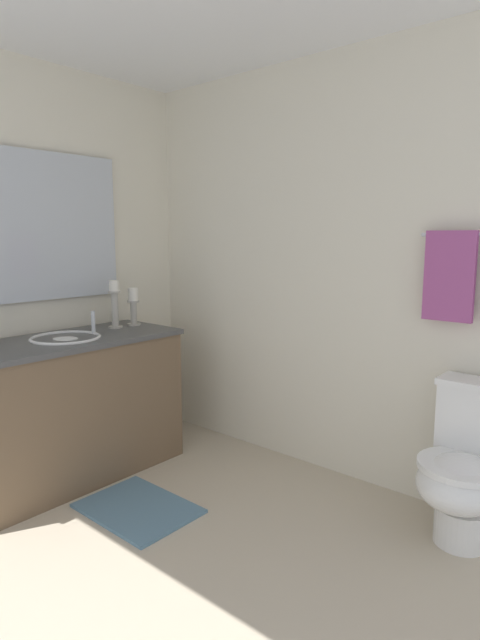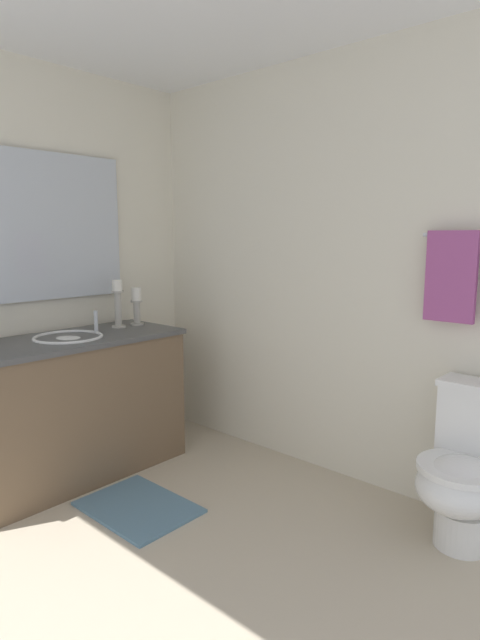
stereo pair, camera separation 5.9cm
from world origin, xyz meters
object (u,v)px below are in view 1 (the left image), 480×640
(mirror, at_px, (34,226))
(candle_holder_tall, at_px, (133,306))
(vanity_cabinet, at_px, (69,408))
(candle_holder_short, at_px, (115,303))
(towel_near_vanity, at_px, (449,276))
(sink_basin, at_px, (66,345))
(toilet, at_px, (466,468))
(bath_mat, at_px, (138,508))

(mirror, height_order, candle_holder_tall, mirror)
(vanity_cabinet, relative_size, candle_holder_short, 4.34)
(vanity_cabinet, relative_size, mirror, 1.18)
(candle_holder_short, bearing_deg, candle_holder_tall, 86.86)
(candle_holder_tall, distance_m, towel_near_vanity, 1.96)
(sink_basin, relative_size, toilet, 0.54)
(sink_basin, height_order, mirror, mirror)
(towel_near_vanity, bearing_deg, toilet, -45.38)
(candle_holder_short, height_order, bath_mat, candle_holder_short)
(mirror, bearing_deg, bath_mat, -0.00)
(vanity_cabinet, xyz_separation_m, sink_basin, (-0.00, 0.00, 0.38))
(sink_basin, xyz_separation_m, mirror, (-0.28, -0.00, 0.68))
(sink_basin, bearing_deg, candle_holder_short, 100.85)
(candle_holder_short, distance_m, towel_near_vanity, 2.00)
(candle_holder_tall, height_order, toilet, candle_holder_tall)
(toilet, bearing_deg, vanity_cabinet, -157.89)
(vanity_cabinet, height_order, mirror, mirror)
(vanity_cabinet, height_order, towel_near_vanity, towel_near_vanity)
(vanity_cabinet, relative_size, towel_near_vanity, 3.01)
(candle_holder_short, relative_size, towel_near_vanity, 0.69)
(towel_near_vanity, bearing_deg, sink_basin, -150.59)
(sink_basin, height_order, toilet, sink_basin)
(mirror, bearing_deg, toilet, 19.63)
(sink_basin, bearing_deg, candle_holder_tall, 97.27)
(towel_near_vanity, bearing_deg, bath_mat, -139.26)
(candle_holder_tall, relative_size, candle_holder_short, 0.81)
(vanity_cabinet, bearing_deg, sink_basin, 90.00)
(vanity_cabinet, xyz_separation_m, bath_mat, (0.62, 0.00, -0.41))
(mirror, relative_size, candle_holder_short, 3.68)
(candle_holder_short, height_order, toilet, candle_holder_short)
(towel_near_vanity, bearing_deg, candle_holder_tall, -165.88)
(toilet, distance_m, towel_near_vanity, 0.91)
(vanity_cabinet, height_order, sink_basin, sink_basin)
(mirror, bearing_deg, candle_holder_short, 63.55)
(towel_near_vanity, distance_m, bath_mat, 1.99)
(mirror, distance_m, towel_near_vanity, 2.34)
(candle_holder_tall, relative_size, bath_mat, 0.42)
(vanity_cabinet, distance_m, bath_mat, 0.75)
(mirror, relative_size, towel_near_vanity, 2.55)
(candle_holder_tall, xyz_separation_m, bath_mat, (0.69, -0.55, -0.96))
(mirror, bearing_deg, vanity_cabinet, -0.01)
(candle_holder_tall, height_order, candle_holder_short, candle_holder_short)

